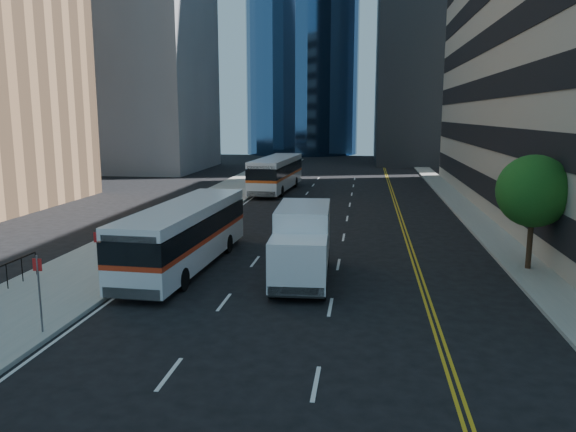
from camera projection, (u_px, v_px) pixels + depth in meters
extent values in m
plane|color=black|center=(311.00, 326.00, 18.67)|extent=(160.00, 160.00, 0.00)
cube|color=gray|center=(210.00, 203.00, 44.45)|extent=(5.00, 90.00, 0.15)
cube|color=gray|center=(464.00, 208.00, 41.81)|extent=(2.00, 90.00, 0.15)
cube|color=gray|center=(130.00, 29.00, 70.03)|extent=(18.00, 18.00, 35.00)
cylinder|color=#332114|center=(529.00, 244.00, 25.04)|extent=(0.24, 0.24, 2.20)
sphere|color=#134515|center=(534.00, 191.00, 24.61)|extent=(3.20, 3.20, 3.20)
cube|color=white|center=(186.00, 249.00, 25.81)|extent=(2.92, 11.40, 1.04)
cube|color=red|center=(185.00, 236.00, 25.70)|extent=(2.94, 11.42, 0.21)
cube|color=black|center=(185.00, 225.00, 25.61)|extent=(2.94, 11.42, 0.85)
cube|color=white|center=(185.00, 210.00, 25.48)|extent=(2.92, 11.40, 0.47)
cylinder|color=black|center=(131.00, 276.00, 22.79)|extent=(0.32, 0.95, 0.94)
cylinder|color=black|center=(182.00, 279.00, 22.40)|extent=(0.32, 0.95, 0.94)
cylinder|color=black|center=(186.00, 242.00, 28.99)|extent=(0.32, 0.95, 0.94)
cylinder|color=black|center=(228.00, 244.00, 28.60)|extent=(0.32, 0.95, 0.94)
cube|color=silver|center=(277.00, 181.00, 51.62)|extent=(3.26, 12.13, 1.10)
cube|color=#E25015|center=(276.00, 174.00, 51.51)|extent=(3.28, 12.15, 0.22)
cube|color=black|center=(276.00, 168.00, 51.41)|extent=(3.28, 12.15, 0.90)
cube|color=silver|center=(276.00, 160.00, 51.27)|extent=(3.26, 12.13, 0.50)
cylinder|color=black|center=(254.00, 191.00, 48.44)|extent=(0.35, 1.02, 1.00)
cylinder|color=black|center=(281.00, 191.00, 47.99)|extent=(0.35, 1.02, 1.00)
cylinder|color=black|center=(272.00, 181.00, 55.01)|extent=(0.35, 1.02, 1.00)
cylinder|color=black|center=(295.00, 182.00, 54.56)|extent=(0.35, 1.02, 1.00)
cube|color=white|center=(298.00, 264.00, 21.46)|extent=(2.29, 2.11, 1.93)
cube|color=black|center=(296.00, 260.00, 20.54)|extent=(2.00, 0.15, 1.01)
cube|color=white|center=(303.00, 232.00, 24.51)|extent=(2.40, 4.50, 2.38)
cube|color=black|center=(302.00, 269.00, 23.76)|extent=(1.87, 6.12, 0.23)
cylinder|color=black|center=(272.00, 287.00, 21.53)|extent=(0.30, 0.89, 0.88)
cylinder|color=black|center=(323.00, 288.00, 21.35)|extent=(0.30, 0.89, 0.88)
cylinder|color=black|center=(284.00, 257.00, 26.02)|extent=(0.30, 0.89, 0.88)
cylinder|color=black|center=(326.00, 258.00, 25.84)|extent=(0.30, 0.89, 0.88)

